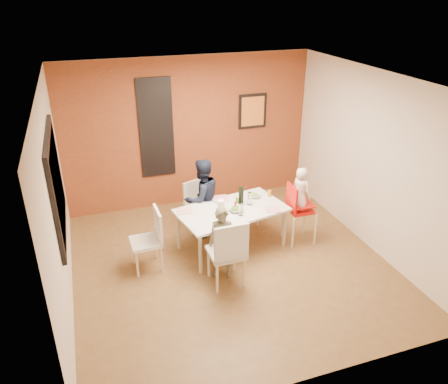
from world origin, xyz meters
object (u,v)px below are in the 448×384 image
object	(u,v)px
chair_left	(151,236)
child_far	(202,198)
child_near	(222,243)
dining_table	(232,213)
paper_towel_roll	(221,208)
high_chair	(298,208)
chair_far	(197,203)
chair_near	(228,251)
wine_bottle	(241,196)
toddler	(301,189)

from	to	relation	value
chair_left	child_far	bearing A→B (deg)	123.52
chair_left	child_near	size ratio (longest dim) A/B	0.86
dining_table	paper_towel_roll	world-z (taller)	paper_towel_roll
high_chair	child_far	xyz separation A→B (m)	(-1.36, 0.70, 0.06)
chair_left	chair_far	bearing A→B (deg)	132.61
paper_towel_roll	high_chair	bearing A→B (deg)	-1.86
high_chair	chair_near	bearing A→B (deg)	119.14
chair_left	paper_towel_roll	world-z (taller)	chair_left
child_far	chair_far	bearing A→B (deg)	-102.54
paper_towel_roll	chair_near	bearing A→B (deg)	-101.32
wine_bottle	paper_towel_roll	distance (m)	0.45
chair_far	child_far	distance (m)	0.30
child_far	wine_bottle	xyz separation A→B (m)	(0.50, -0.44, 0.17)
wine_bottle	paper_towel_roll	bearing A→B (deg)	-151.74
chair_near	child_far	world-z (taller)	child_far
chair_far	wine_bottle	distance (m)	0.93
chair_far	chair_left	xyz separation A→B (m)	(-0.93, -0.90, 0.05)
chair_far	wine_bottle	world-z (taller)	wine_bottle
chair_near	toddler	size ratio (longest dim) A/B	1.49
high_chair	child_far	distance (m)	1.53
dining_table	child_far	xyz separation A→B (m)	(-0.31, 0.54, 0.04)
child_near	wine_bottle	distance (m)	0.98
chair_left	child_near	world-z (taller)	child_near
chair_left	chair_near	bearing A→B (deg)	47.71
paper_towel_roll	child_far	bearing A→B (deg)	98.89
dining_table	child_near	size ratio (longest dim) A/B	1.65
high_chair	chair_left	bearing A→B (deg)	90.50
chair_near	chair_far	xyz separation A→B (m)	(0.03, 1.67, -0.10)
dining_table	wine_bottle	xyz separation A→B (m)	(0.19, 0.10, 0.21)
wine_bottle	paper_towel_roll	world-z (taller)	wine_bottle
dining_table	chair_left	size ratio (longest dim) A/B	1.91
child_far	paper_towel_roll	bearing A→B (deg)	79.78
chair_near	chair_left	distance (m)	1.19
chair_near	child_near	bearing A→B (deg)	-90.26
child_near	high_chair	bearing A→B (deg)	38.70
chair_near	high_chair	xyz separation A→B (m)	(1.41, 0.75, 0.04)
chair_near	chair_far	distance (m)	1.68
chair_near	toddler	world-z (taller)	toddler
chair_near	paper_towel_roll	distance (m)	0.83
chair_far	wine_bottle	xyz separation A→B (m)	(0.53, -0.67, 0.36)
paper_towel_roll	wine_bottle	bearing A→B (deg)	28.26
high_chair	paper_towel_roll	xyz separation A→B (m)	(-1.25, 0.04, 0.20)
chair_left	toddler	distance (m)	2.37
high_chair	child_near	xyz separation A→B (m)	(-1.41, -0.49, -0.07)
chair_far	toddler	size ratio (longest dim) A/B	1.23
chair_far	chair_near	bearing A→B (deg)	-111.71
chair_near	wine_bottle	size ratio (longest dim) A/B	3.36
dining_table	chair_far	world-z (taller)	chair_far
dining_table	chair_far	size ratio (longest dim) A/B	2.11
chair_near	toddler	xyz separation A→B (m)	(1.44, 0.74, 0.36)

